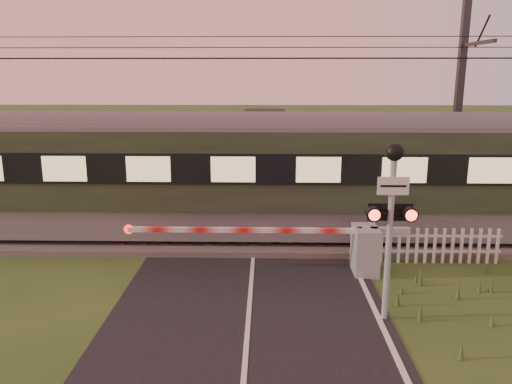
{
  "coord_description": "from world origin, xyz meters",
  "views": [
    {
      "loc": [
        0.37,
        -8.38,
        5.02
      ],
      "look_at": [
        0.12,
        3.2,
        2.3
      ],
      "focal_mm": 35.0,
      "sensor_mm": 36.0,
      "label": 1
    }
  ],
  "objects_px": {
    "crossing_signal": "(392,201)",
    "catenary_mast": "(458,110)",
    "boom_gate": "(353,247)",
    "picket_fence": "(426,246)"
  },
  "relations": [
    {
      "from": "crossing_signal",
      "to": "catenary_mast",
      "type": "bearing_deg",
      "value": 61.93
    },
    {
      "from": "boom_gate",
      "to": "picket_fence",
      "type": "relative_size",
      "value": 1.79
    },
    {
      "from": "picket_fence",
      "to": "crossing_signal",
      "type": "bearing_deg",
      "value": -119.4
    },
    {
      "from": "boom_gate",
      "to": "picket_fence",
      "type": "height_order",
      "value": "boom_gate"
    },
    {
      "from": "boom_gate",
      "to": "crossing_signal",
      "type": "bearing_deg",
      "value": -83.98
    },
    {
      "from": "boom_gate",
      "to": "catenary_mast",
      "type": "height_order",
      "value": "catenary_mast"
    },
    {
      "from": "boom_gate",
      "to": "crossing_signal",
      "type": "distance_m",
      "value": 3.19
    },
    {
      "from": "boom_gate",
      "to": "catenary_mast",
      "type": "relative_size",
      "value": 0.99
    },
    {
      "from": "boom_gate",
      "to": "catenary_mast",
      "type": "xyz_separation_m",
      "value": [
        4.21,
        4.84,
        3.19
      ]
    },
    {
      "from": "boom_gate",
      "to": "picket_fence",
      "type": "xyz_separation_m",
      "value": [
        2.11,
        0.71,
        -0.19
      ]
    }
  ]
}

